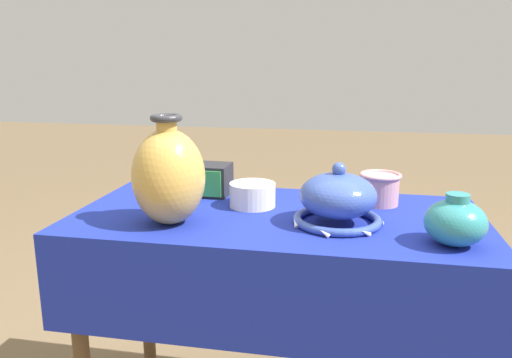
% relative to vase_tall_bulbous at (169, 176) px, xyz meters
% --- Properties ---
extents(display_table, '(1.13, 0.57, 0.72)m').
position_rel_vase_tall_bulbous_xyz_m(display_table, '(0.26, 0.12, -0.22)').
color(display_table, brown).
rests_on(display_table, ground_plane).
extents(vase_tall_bulbous, '(0.19, 0.19, 0.29)m').
position_rel_vase_tall_bulbous_xyz_m(vase_tall_bulbous, '(0.00, 0.00, 0.00)').
color(vase_tall_bulbous, gold).
rests_on(vase_tall_bulbous, display_table).
extents(vase_dome_bell, '(0.24, 0.24, 0.16)m').
position_rel_vase_tall_bulbous_xyz_m(vase_dome_bell, '(0.43, 0.08, -0.06)').
color(vase_dome_bell, '#3851A8').
rests_on(vase_dome_bell, display_table).
extents(mosaic_tile_box, '(0.16, 0.12, 0.10)m').
position_rel_vase_tall_bulbous_xyz_m(mosaic_tile_box, '(0.01, 0.30, -0.08)').
color(mosaic_tile_box, '#232328').
rests_on(mosaic_tile_box, display_table).
extents(cup_wide_rose, '(0.12, 0.12, 0.09)m').
position_rel_vase_tall_bulbous_xyz_m(cup_wide_rose, '(0.55, 0.29, -0.08)').
color(cup_wide_rose, '#D19399').
rests_on(cup_wide_rose, display_table).
extents(jar_round_teal, '(0.14, 0.14, 0.12)m').
position_rel_vase_tall_bulbous_xyz_m(jar_round_teal, '(0.70, -0.02, -0.07)').
color(jar_round_teal, teal).
rests_on(jar_round_teal, display_table).
extents(pot_squat_ivory, '(0.13, 0.13, 0.07)m').
position_rel_vase_tall_bulbous_xyz_m(pot_squat_ivory, '(0.18, 0.20, -0.09)').
color(pot_squat_ivory, white).
rests_on(pot_squat_ivory, display_table).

